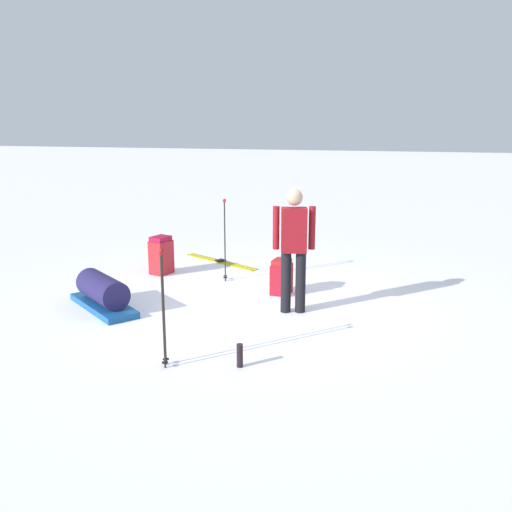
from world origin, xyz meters
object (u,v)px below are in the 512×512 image
Objects in this scene: skier_standing at (294,244)px; thermos_bottle at (240,355)px; ski_pair_near at (221,262)px; gear_sled at (103,293)px; ski_poles_planted_near at (225,236)px; ski_poles_planted_far at (163,303)px; backpack_large_dark at (161,255)px; backpack_bright at (281,277)px.

thermos_bottle is (-1.91, 0.21, -0.82)m from skier_standing.
ski_pair_near is 3.03m from gear_sled.
ski_poles_planted_far is at bearing -173.57° from ski_poles_planted_near.
backpack_large_dark is 1.27m from ski_poles_planted_near.
ski_poles_planted_far is 2.29m from gear_sled.
ski_poles_planted_far reaches higher than gear_sled.
ski_poles_planted_near is 3.37m from ski_poles_planted_far.
backpack_bright is (-1.61, -1.50, 0.25)m from ski_pair_near.
thermos_bottle is (-2.68, -0.11, -0.13)m from backpack_bright.
gear_sled is at bearing 120.01° from backpack_bright.
ski_poles_planted_far is 0.95× the size of gear_sled.
backpack_bright is 0.42× the size of ski_poles_planted_far.
backpack_large_dark reaches higher than backpack_bright.
backpack_bright is 0.40× the size of ski_poles_planted_near.
ski_poles_planted_far is (-3.48, -1.56, 0.40)m from backpack_large_dark.
backpack_bright is at bearing 2.43° from thermos_bottle.
skier_standing is at bearing -118.48° from backpack_large_dark.
skier_standing is 2.09m from thermos_bottle.
backpack_large_dark is 4.05m from thermos_bottle.
backpack_bright is at bearing -114.81° from ski_poles_planted_near.
ski_poles_planted_far is at bearing 166.87° from backpack_bright.
ski_poles_planted_far is at bearing -169.53° from ski_pair_near.
ski_poles_planted_far is 1.00m from thermos_bottle.
ski_poles_planted_far reaches higher than ski_pair_near.
ski_pair_near is 4.61m from ski_poles_planted_far.
ski_pair_near is at bearing 37.35° from skier_standing.
thermos_bottle is (-1.37, -2.39, -0.09)m from gear_sled.
ski_pair_near is at bearing 42.90° from backpack_bright.
backpack_large_dark reaches higher than ski_pair_near.
skier_standing is 1.25× the size of gear_sled.
backpack_large_dark is 0.49× the size of ski_poles_planted_near.
backpack_large_dark is at bearing 35.47° from thermos_bottle.
gear_sled reaches higher than ski_pair_near.
ski_poles_planted_near is at bearing 20.12° from thermos_bottle.
ski_poles_planted_near is (1.26, 1.37, -0.21)m from skier_standing.
thermos_bottle is at bearing -177.57° from backpack_bright.
thermos_bottle is (-4.29, -1.61, 0.12)m from ski_pair_near.
ski_poles_planted_near reaches higher than thermos_bottle.
ski_poles_planted_far is at bearing -155.77° from backpack_large_dark.
backpack_bright is at bearing -13.13° from ski_poles_planted_far.
thermos_bottle is at bearing -159.45° from ski_pair_near.
backpack_bright is 1.25m from ski_poles_planted_near.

